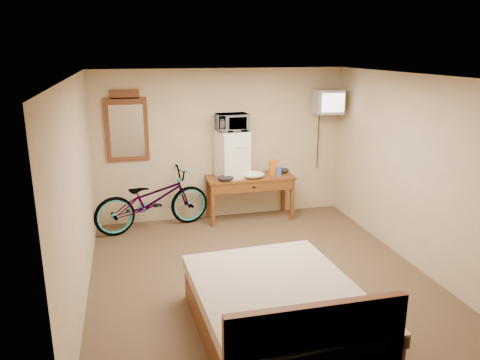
{
  "coord_description": "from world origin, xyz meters",
  "views": [
    {
      "loc": [
        -1.53,
        -5.24,
        2.8
      ],
      "look_at": [
        -0.1,
        0.58,
        1.12
      ],
      "focal_mm": 35.0,
      "sensor_mm": 36.0,
      "label": 1
    }
  ],
  "objects_px": {
    "mini_fridge": "(232,154)",
    "crt_television": "(328,102)",
    "blue_cup": "(279,171)",
    "bicycle": "(152,200)",
    "bed": "(280,313)",
    "desk": "(250,183)",
    "wall_mirror": "(127,127)",
    "microwave": "(232,122)"
  },
  "relations": [
    {
      "from": "mini_fridge",
      "to": "crt_television",
      "type": "distance_m",
      "value": 1.83
    },
    {
      "from": "blue_cup",
      "to": "crt_television",
      "type": "relative_size",
      "value": 0.27
    },
    {
      "from": "mini_fridge",
      "to": "bicycle",
      "type": "bearing_deg",
      "value": -174.98
    },
    {
      "from": "mini_fridge",
      "to": "bicycle",
      "type": "height_order",
      "value": "mini_fridge"
    },
    {
      "from": "bicycle",
      "to": "bed",
      "type": "xyz_separation_m",
      "value": [
        1.03,
        -3.32,
        -0.19
      ]
    },
    {
      "from": "bicycle",
      "to": "mini_fridge",
      "type": "bearing_deg",
      "value": -98.81
    },
    {
      "from": "desk",
      "to": "mini_fridge",
      "type": "xyz_separation_m",
      "value": [
        -0.3,
        0.07,
        0.5
      ]
    },
    {
      "from": "desk",
      "to": "bed",
      "type": "xyz_separation_m",
      "value": [
        -0.6,
        -3.37,
        -0.34
      ]
    },
    {
      "from": "blue_cup",
      "to": "bicycle",
      "type": "height_order",
      "value": "bicycle"
    },
    {
      "from": "blue_cup",
      "to": "crt_television",
      "type": "height_order",
      "value": "crt_television"
    },
    {
      "from": "wall_mirror",
      "to": "bicycle",
      "type": "xyz_separation_m",
      "value": [
        0.32,
        -0.33,
        -1.12
      ]
    },
    {
      "from": "blue_cup",
      "to": "crt_television",
      "type": "bearing_deg",
      "value": 6.21
    },
    {
      "from": "crt_television",
      "to": "microwave",
      "type": "bearing_deg",
      "value": 178.53
    },
    {
      "from": "blue_cup",
      "to": "mini_fridge",
      "type": "bearing_deg",
      "value": 169.94
    },
    {
      "from": "desk",
      "to": "bicycle",
      "type": "xyz_separation_m",
      "value": [
        -1.62,
        -0.05,
        -0.15
      ]
    },
    {
      "from": "mini_fridge",
      "to": "crt_television",
      "type": "xyz_separation_m",
      "value": [
        1.63,
        -0.04,
        0.82
      ]
    },
    {
      "from": "microwave",
      "to": "blue_cup",
      "type": "bearing_deg",
      "value": -11.58
    },
    {
      "from": "microwave",
      "to": "crt_television",
      "type": "relative_size",
      "value": 0.86
    },
    {
      "from": "crt_television",
      "to": "wall_mirror",
      "type": "distance_m",
      "value": 3.31
    },
    {
      "from": "bicycle",
      "to": "microwave",
      "type": "bearing_deg",
      "value": -98.8
    },
    {
      "from": "crt_television",
      "to": "wall_mirror",
      "type": "relative_size",
      "value": 0.52
    },
    {
      "from": "mini_fridge",
      "to": "bed",
      "type": "relative_size",
      "value": 0.36
    },
    {
      "from": "microwave",
      "to": "bed",
      "type": "distance_m",
      "value": 3.71
    },
    {
      "from": "desk",
      "to": "bed",
      "type": "height_order",
      "value": "bed"
    },
    {
      "from": "blue_cup",
      "to": "wall_mirror",
      "type": "height_order",
      "value": "wall_mirror"
    },
    {
      "from": "crt_television",
      "to": "desk",
      "type": "bearing_deg",
      "value": -178.96
    },
    {
      "from": "desk",
      "to": "wall_mirror",
      "type": "distance_m",
      "value": 2.2
    },
    {
      "from": "mini_fridge",
      "to": "bed",
      "type": "height_order",
      "value": "mini_fridge"
    },
    {
      "from": "blue_cup",
      "to": "bed",
      "type": "xyz_separation_m",
      "value": [
        -1.07,
        -3.3,
        -0.53
      ]
    },
    {
      "from": "desk",
      "to": "microwave",
      "type": "bearing_deg",
      "value": 167.35
    },
    {
      "from": "blue_cup",
      "to": "bed",
      "type": "relative_size",
      "value": 0.07
    },
    {
      "from": "crt_television",
      "to": "mini_fridge",
      "type": "bearing_deg",
      "value": 178.53
    },
    {
      "from": "bicycle",
      "to": "blue_cup",
      "type": "bearing_deg",
      "value": -104.36
    },
    {
      "from": "desk",
      "to": "wall_mirror",
      "type": "relative_size",
      "value": 1.3
    },
    {
      "from": "desk",
      "to": "bicycle",
      "type": "relative_size",
      "value": 0.79
    },
    {
      "from": "crt_television",
      "to": "bed",
      "type": "xyz_separation_m",
      "value": [
        -1.93,
        -3.39,
        -1.66
      ]
    },
    {
      "from": "wall_mirror",
      "to": "bed",
      "type": "xyz_separation_m",
      "value": [
        1.35,
        -3.65,
        -1.32
      ]
    },
    {
      "from": "blue_cup",
      "to": "wall_mirror",
      "type": "relative_size",
      "value": 0.14
    },
    {
      "from": "microwave",
      "to": "bicycle",
      "type": "height_order",
      "value": "microwave"
    },
    {
      "from": "desk",
      "to": "mini_fridge",
      "type": "height_order",
      "value": "mini_fridge"
    },
    {
      "from": "microwave",
      "to": "crt_television",
      "type": "bearing_deg",
      "value": -2.98
    },
    {
      "from": "mini_fridge",
      "to": "wall_mirror",
      "type": "distance_m",
      "value": 1.73
    }
  ]
}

